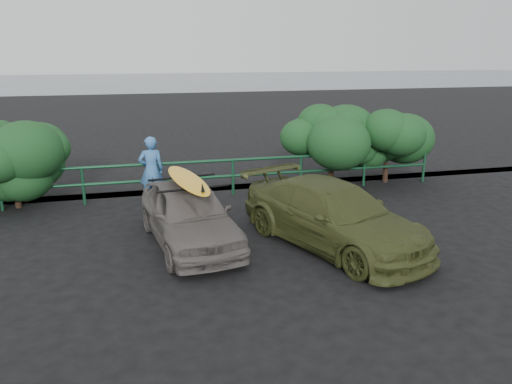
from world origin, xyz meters
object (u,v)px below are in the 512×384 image
sedan (189,214)px  man (151,170)px  surfboard (188,180)px  olive_vehicle (333,216)px  guardrail (197,179)px

sedan → man: size_ratio=2.14×
sedan → surfboard: (0.00, 0.00, 0.74)m
sedan → olive_vehicle: 2.99m
olive_vehicle → surfboard: size_ratio=1.71×
surfboard → guardrail: bearing=71.5°
olive_vehicle → man: 5.30m
surfboard → olive_vehicle: bearing=-24.1°
guardrail → surfboard: size_ratio=5.27×
guardrail → olive_vehicle: (2.26, -4.23, 0.14)m
man → surfboard: size_ratio=0.68×
olive_vehicle → surfboard: 3.08m
olive_vehicle → man: bearing=109.2°
olive_vehicle → man: man is taller
man → sedan: bearing=97.8°
sedan → man: bearing=92.8°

